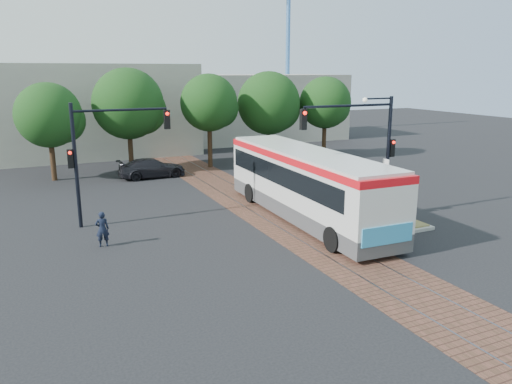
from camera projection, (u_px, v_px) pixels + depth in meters
ground at (291, 225)px, 24.72m from camera, size 120.00×120.00×0.00m
trackbed at (257, 205)px, 28.24m from camera, size 3.60×40.00×0.02m
tree_row at (204, 105)px, 38.54m from camera, size 26.40×5.60×7.67m
warehouses at (146, 108)px, 48.95m from camera, size 40.00×13.00×8.00m
crane at (288, 41)px, 59.46m from camera, size 8.00×0.50×18.00m
city_bus at (306, 181)px, 25.35m from camera, size 3.14×13.29×3.54m
traffic_island at (381, 212)px, 25.81m from camera, size 2.20×5.20×1.13m
signal_pole_main at (369, 139)px, 24.59m from camera, size 5.49×0.46×6.00m
signal_pole_left at (99, 147)px, 23.92m from camera, size 4.99×0.34×6.00m
officer at (102, 229)px, 21.52m from camera, size 0.60×0.42×1.57m
parked_car at (152, 168)px, 35.53m from camera, size 4.75×2.02×1.37m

